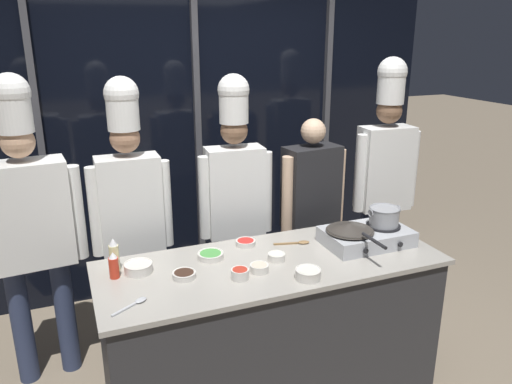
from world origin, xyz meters
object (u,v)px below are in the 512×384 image
object	(u,v)px
prep_bowl_soy_glaze	(184,274)
serving_spoon_solid	(298,243)
frying_pan	(350,227)
person_guest	(311,201)
squeeze_bottle_oil	(114,255)
prep_bowl_bean_sprouts	(308,273)
prep_bowl_scallions	(211,255)
portable_stove	(366,236)
stock_pot	(384,216)
serving_spoon_slotted	(136,303)
squeeze_bottle_chili	(114,266)
prep_bowl_garlic	(276,256)
prep_bowl_onion	(138,267)
prep_bowl_chicken	(259,268)
chef_sous	(130,200)
chef_pastry	(385,164)
chef_head	(29,217)
prep_bowl_bell_pepper	(246,242)
prep_bowl_chili_flakes	(240,273)
chef_line	(235,188)

from	to	relation	value
prep_bowl_soy_glaze	serving_spoon_solid	bearing A→B (deg)	12.82
frying_pan	person_guest	size ratio (longest dim) A/B	0.33
squeeze_bottle_oil	prep_bowl_bean_sprouts	bearing A→B (deg)	-27.10
prep_bowl_scallions	serving_spoon_solid	distance (m)	0.58
portable_stove	person_guest	bearing A→B (deg)	92.42
stock_pot	serving_spoon_slotted	distance (m)	1.61
squeeze_bottle_chili	prep_bowl_bean_sprouts	distance (m)	1.05
frying_pan	prep_bowl_scallions	xyz separation A→B (m)	(-0.85, 0.16, -0.11)
prep_bowl_garlic	prep_bowl_onion	size ratio (longest dim) A/B	0.65
prep_bowl_chicken	serving_spoon_solid	distance (m)	0.46
serving_spoon_solid	prep_bowl_bean_sprouts	bearing A→B (deg)	-110.23
portable_stove	prep_bowl_soy_glaze	bearing A→B (deg)	-179.06
chef_sous	prep_bowl_scallions	bearing A→B (deg)	125.59
chef_pastry	chef_head	bearing A→B (deg)	5.13
squeeze_bottle_oil	serving_spoon_slotted	xyz separation A→B (m)	(0.05, -0.41, -0.09)
prep_bowl_soy_glaze	person_guest	world-z (taller)	person_guest
prep_bowl_bell_pepper	serving_spoon_slotted	xyz separation A→B (m)	(-0.76, -0.47, -0.01)
portable_stove	prep_bowl_soy_glaze	size ratio (longest dim) A/B	4.06
prep_bowl_bell_pepper	prep_bowl_chili_flakes	size ratio (longest dim) A/B	1.25
prep_bowl_bean_sprouts	chef_pastry	xyz separation A→B (m)	(1.17, 0.98, 0.26)
prep_bowl_bean_sprouts	serving_spoon_solid	xyz separation A→B (m)	(0.16, 0.44, -0.03)
frying_pan	prep_bowl_garlic	distance (m)	0.51
chef_head	prep_bowl_bell_pepper	bearing A→B (deg)	156.87
chef_head	chef_pastry	bearing A→B (deg)	175.45
chef_pastry	person_guest	bearing A→B (deg)	4.83
squeeze_bottle_chili	chef_sous	bearing A→B (deg)	72.28
chef_head	chef_pastry	distance (m)	2.57
person_guest	frying_pan	bearing A→B (deg)	75.21
serving_spoon_solid	prep_bowl_bell_pepper	bearing A→B (deg)	161.80
frying_pan	person_guest	bearing A→B (deg)	82.25
squeeze_bottle_oil	prep_bowl_soy_glaze	bearing A→B (deg)	-33.97
serving_spoon_solid	chef_head	distance (m)	1.65
prep_bowl_soy_glaze	stock_pot	bearing A→B (deg)	0.86
portable_stove	prep_bowl_bell_pepper	xyz separation A→B (m)	(-0.71, 0.26, -0.03)
prep_bowl_soy_glaze	chef_line	size ratio (longest dim) A/B	0.07
serving_spoon_solid	chef_head	bearing A→B (deg)	162.03
prep_bowl_garlic	portable_stove	bearing A→B (deg)	0.48
prep_bowl_soy_glaze	person_guest	xyz separation A→B (m)	(1.15, 0.71, 0.05)
squeeze_bottle_chili	prep_bowl_scallions	world-z (taller)	squeeze_bottle_chili
prep_bowl_onion	serving_spoon_solid	bearing A→B (deg)	1.19
prep_bowl_garlic	stock_pot	bearing A→B (deg)	0.42
prep_bowl_bell_pepper	prep_bowl_chili_flakes	bearing A→B (deg)	-114.53
stock_pot	prep_bowl_soy_glaze	xyz separation A→B (m)	(-1.30, -0.02, -0.15)
frying_pan	prep_bowl_chicken	distance (m)	0.67
serving_spoon_slotted	prep_bowl_soy_glaze	bearing A→B (deg)	32.59
prep_bowl_chili_flakes	serving_spoon_solid	world-z (taller)	prep_bowl_chili_flakes
squeeze_bottle_chili	prep_bowl_chicken	distance (m)	0.79
prep_bowl_chicken	chef_pastry	xyz separation A→B (m)	(1.39, 0.80, 0.26)
stock_pot	prep_bowl_scallions	world-z (taller)	stock_pot
serving_spoon_slotted	serving_spoon_solid	size ratio (longest dim) A/B	0.84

